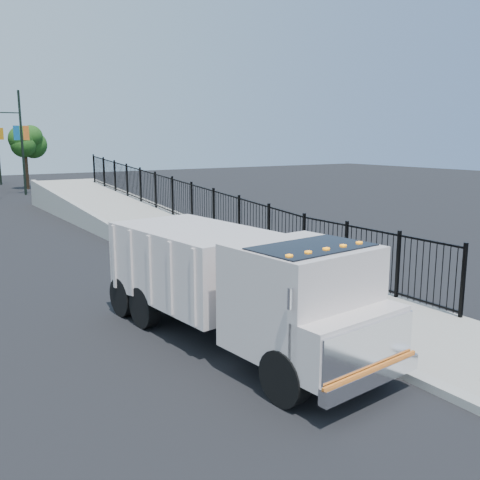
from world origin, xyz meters
TOP-DOWN VIEW (x-y plane):
  - ground at (0.00, 0.00)m, footprint 120.00×120.00m
  - sidewalk at (1.93, -2.00)m, footprint 3.55×12.00m
  - curb at (0.00, -2.00)m, footprint 0.30×12.00m
  - ramp at (2.12, 16.00)m, footprint 3.95×24.06m
  - iron_fence at (3.55, 12.00)m, footprint 0.10×28.00m
  - truck at (-1.80, -0.30)m, footprint 3.11×7.65m
  - worker at (1.29, -1.01)m, footprint 0.61×0.75m
  - light_pole_1 at (0.54, 34.98)m, footprint 3.78×0.22m
  - tree_1 at (2.01, 40.11)m, footprint 2.19×2.19m

SIDE VIEW (x-z plane):
  - ground at x=0.00m, z-range 0.00..0.00m
  - ramp at x=2.12m, z-range -1.60..1.60m
  - sidewalk at x=1.93m, z-range 0.00..0.12m
  - curb at x=0.00m, z-range 0.00..0.16m
  - iron_fence at x=3.55m, z-range 0.00..1.80m
  - worker at x=1.29m, z-range 0.12..1.90m
  - truck at x=-1.80m, z-range 0.16..2.71m
  - tree_1 at x=2.01m, z-range 1.36..6.46m
  - light_pole_1 at x=0.54m, z-range 0.36..8.36m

